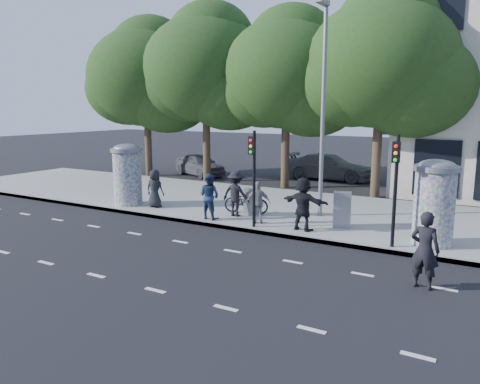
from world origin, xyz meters
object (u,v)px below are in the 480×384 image
Objects in this scene: traffic_pole_far at (395,179)px; ad_column_left at (127,173)px; ped_f at (303,204)px; bicycle at (246,201)px; ad_column_right at (434,201)px; car_left at (200,165)px; ped_a at (155,189)px; ped_c at (209,196)px; traffic_pole_near at (253,169)px; man_road at (425,250)px; ped_d at (236,194)px; cabinet_left at (251,202)px; car_right at (329,167)px; cabinet_right at (342,210)px; ped_e at (258,203)px; street_lamp at (323,95)px.

ad_column_left is at bearing 176.45° from traffic_pole_far.
ped_f is (-3.12, 0.50, -1.15)m from traffic_pole_far.
ped_f is 3.29m from bicycle.
ad_column_right is 18.04m from car_left.
ad_column_right is 11.02m from ped_a.
ped_c is 0.42× the size of car_left.
man_road is at bearing -22.84° from traffic_pole_near.
traffic_pole_near reaches higher than ped_d.
traffic_pole_far is at bearing -137.79° from ad_column_right.
cabinet_left reaches higher than bicycle.
traffic_pole_near is 1.92× the size of ped_d.
ad_column_left is at bearing -171.53° from cabinet_left.
car_right is at bearing 68.80° from ad_column_left.
ped_d is 12.27m from car_left.
cabinet_right is (4.02, -0.23, 0.16)m from bicycle.
car_left is (-8.56, 8.66, 0.04)m from cabinet_left.
traffic_pole_far is 2.20× the size of ped_e.
ad_column_left is at bearing 167.55° from cabinet_right.
street_lamp reaches higher than ad_column_left.
ad_column_left is at bearing -138.54° from car_left.
car_right reaches higher than bicycle.
ped_c reaches higher than cabinet_left.
ped_a is at bearing -163.19° from street_lamp.
cabinet_right is (9.31, 0.87, -0.75)m from ad_column_left.
man_road is 0.46× the size of car_left.
traffic_pole_near is 4.07m from street_lamp.
ped_e is (-1.50, -2.27, -3.87)m from street_lamp.
street_lamp is at bearing -40.54° from man_road.
street_lamp is at bearing 14.94° from ad_column_left.
traffic_pole_near reaches higher than man_road.
man_road is at bearing 155.45° from ped_a.
ped_d is 11.85m from car_right.
man_road is (4.71, -5.41, -3.84)m from street_lamp.
traffic_pole_far is 6.43m from ped_d.
traffic_pole_near is 1.78× the size of man_road.
traffic_pole_near is at bearing -173.29° from car_right.
ad_column_right reaches higher than car_right.
car_left is (-14.36, 10.33, -1.52)m from traffic_pole_far.
man_road is at bearing -154.29° from car_right.
ped_f is (6.88, -0.35, 0.12)m from ped_a.
car_left is (-2.96, 9.63, -0.83)m from ad_column_left.
ped_c is 12.74m from car_right.
street_lamp is at bearing 24.44° from cabinet_left.
street_lamp is 4.91m from cabinet_left.
ad_column_right reaches higher than ped_d.
street_lamp is at bearing 118.22° from cabinet_right.
traffic_pole_far is (11.40, -0.71, 0.69)m from ad_column_left.
street_lamp is at bearing -149.89° from ped_d.
bicycle is at bearing -22.12° from man_road.
car_left is (-8.25, 8.53, 0.08)m from bicycle.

